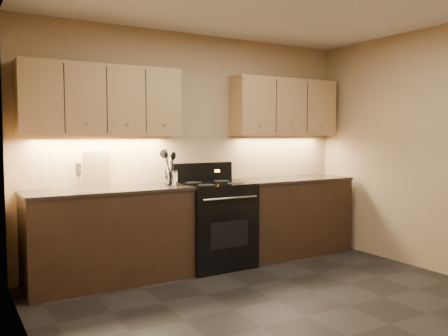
{
  "coord_description": "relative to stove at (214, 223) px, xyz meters",
  "views": [
    {
      "loc": [
        -2.48,
        -2.86,
        1.46
      ],
      "look_at": [
        0.07,
        1.45,
        1.11
      ],
      "focal_mm": 38.0,
      "sensor_mm": 36.0,
      "label": 1
    }
  ],
  "objects": [
    {
      "name": "steel_skimmer",
      "position": [
        -0.47,
        0.03,
        0.64
      ],
      "size": [
        0.19,
        0.15,
        0.37
      ],
      "primitive_type": null,
      "rotation": [
        -0.13,
        -0.3,
        -0.08
      ],
      "color": "silver",
      "rests_on": "utensil_crock"
    },
    {
      "name": "upper_cab_left",
      "position": [
        -1.18,
        0.17,
        1.32
      ],
      "size": [
        1.6,
        0.3,
        0.7
      ],
      "primitive_type": "cube",
      "color": "#A87B54",
      "rests_on": "wall_back"
    },
    {
      "name": "outlet_plate",
      "position": [
        -1.38,
        0.31,
        0.64
      ],
      "size": [
        0.08,
        0.01,
        0.12
      ],
      "primitive_type": "cube",
      "color": "#B2B5BA",
      "rests_on": "wall_back"
    },
    {
      "name": "stove",
      "position": [
        0.0,
        0.0,
        0.0
      ],
      "size": [
        0.76,
        0.68,
        1.14
      ],
      "color": "black",
      "rests_on": "ground"
    },
    {
      "name": "upper_cab_right",
      "position": [
        1.1,
        0.17,
        1.32
      ],
      "size": [
        1.44,
        0.3,
        0.7
      ],
      "primitive_type": "cube",
      "color": "#A87B54",
      "rests_on": "wall_back"
    },
    {
      "name": "wall_back",
      "position": [
        -0.08,
        0.32,
        0.82
      ],
      "size": [
        4.0,
        0.04,
        2.6
      ],
      "primitive_type": "cube",
      "color": "#997A5A",
      "rests_on": "ground"
    },
    {
      "name": "cutting_board",
      "position": [
        -1.23,
        0.28,
        0.64
      ],
      "size": [
        0.3,
        0.11,
        0.37
      ],
      "primitive_type": "cube",
      "rotation": [
        0.16,
        0.0,
        0.12
      ],
      "color": "tan",
      "rests_on": "counter_left"
    },
    {
      "name": "wall_left",
      "position": [
        -2.08,
        -1.68,
        0.82
      ],
      "size": [
        0.04,
        4.0,
        2.6
      ],
      "primitive_type": "cube",
      "color": "#997A5A",
      "rests_on": "ground"
    },
    {
      "name": "steel_spatula",
      "position": [
        -0.47,
        0.04,
        0.66
      ],
      "size": [
        0.2,
        0.15,
        0.39
      ],
      "primitive_type": null,
      "rotation": [
        -0.03,
        -0.27,
        -0.31
      ],
      "color": "silver",
      "rests_on": "utensil_crock"
    },
    {
      "name": "black_turner",
      "position": [
        -0.5,
        0.02,
        0.64
      ],
      "size": [
        0.15,
        0.13,
        0.36
      ],
      "primitive_type": null,
      "rotation": [
        -0.13,
        -0.14,
        0.25
      ],
      "color": "black",
      "rests_on": "utensil_crock"
    },
    {
      "name": "black_spoon",
      "position": [
        -0.51,
        0.04,
        0.63
      ],
      "size": [
        0.07,
        0.14,
        0.34
      ],
      "primitive_type": null,
      "rotation": [
        0.23,
        0.01,
        0.01
      ],
      "color": "black",
      "rests_on": "utensil_crock"
    },
    {
      "name": "floor",
      "position": [
        -0.08,
        -1.68,
        -0.48
      ],
      "size": [
        4.0,
        4.0,
        0.0
      ],
      "primitive_type": "plane",
      "color": "black",
      "rests_on": "ground"
    },
    {
      "name": "counter_right",
      "position": [
        1.1,
        0.02,
        -0.01
      ],
      "size": [
        1.46,
        0.62,
        0.93
      ],
      "color": "black",
      "rests_on": "ground"
    },
    {
      "name": "counter_left",
      "position": [
        -1.18,
        0.02,
        -0.01
      ],
      "size": [
        1.62,
        0.62,
        0.93
      ],
      "color": "black",
      "rests_on": "ground"
    },
    {
      "name": "utensil_crock",
      "position": [
        -0.5,
        0.03,
        0.53
      ],
      "size": [
        0.17,
        0.17,
        0.16
      ],
      "color": "white",
      "rests_on": "counter_left"
    },
    {
      "name": "wooden_spoon",
      "position": [
        -0.53,
        0.02,
        0.61
      ],
      "size": [
        0.14,
        0.14,
        0.29
      ],
      "primitive_type": null,
      "rotation": [
        -0.18,
        0.32,
        0.3
      ],
      "color": "tan",
      "rests_on": "utensil_crock"
    }
  ]
}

